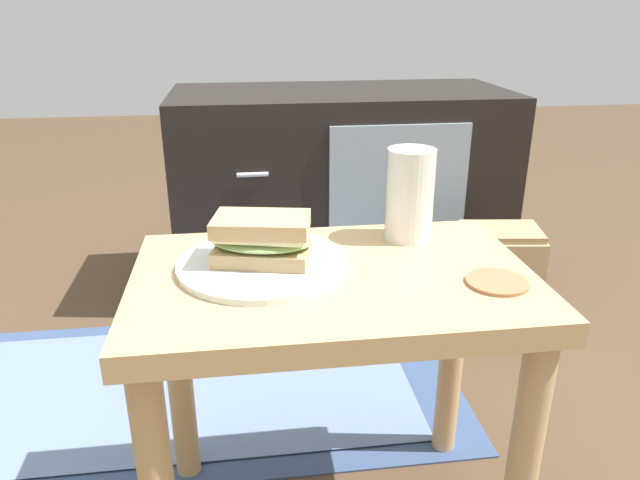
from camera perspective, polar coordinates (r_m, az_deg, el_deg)
The scene contains 8 objects.
side_table at distance 0.87m, azimuth 1.21°, elevation -8.55°, with size 0.56×0.36×0.46m.
tv_cabinet at distance 1.79m, azimuth 1.96°, elevation 5.00°, with size 0.96×0.46×0.58m.
area_rug at distance 1.41m, azimuth -12.72°, elevation -13.65°, with size 1.22×0.61×0.01m.
plate at distance 0.85m, azimuth -5.54°, elevation -2.28°, with size 0.24×0.24×0.01m, color silver.
sandwich_front at distance 0.83m, azimuth -5.64°, elevation 0.09°, with size 0.16×0.12×0.07m.
beer_glass at distance 0.94m, azimuth 8.64°, elevation 4.28°, with size 0.08×0.08×0.14m.
coaster at distance 0.83m, azimuth 16.67°, elevation -3.89°, with size 0.08×0.08×0.01m, color #996B47.
paper_bag at distance 1.54m, azimuth 16.49°, elevation -4.35°, with size 0.21×0.15×0.31m.
Camera 1 is at (-0.12, -0.74, 0.81)m, focal length 33.20 mm.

